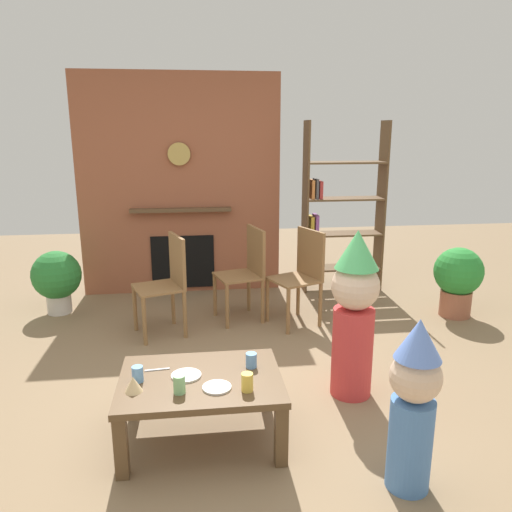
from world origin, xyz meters
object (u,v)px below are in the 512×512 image
dining_chair_middle (247,268)px  coffee_table (201,387)px  potted_plant_short (57,278)px  bookshelf (337,214)px  child_in_pink (354,310)px  paper_cup_near_left (247,382)px  paper_cup_near_right (251,360)px  paper_plate_rear (217,387)px  birthday_cake_slice (133,384)px  dining_chair_left (168,279)px  paper_cup_far_left (179,384)px  child_with_cone_hat (414,401)px  dining_chair_right (302,271)px  paper_cup_center (138,374)px  potted_plant_tall (458,277)px  paper_plate_front (186,375)px

dining_chair_middle → coffee_table: bearing=60.7°
dining_chair_middle → potted_plant_short: bearing=-26.8°
bookshelf → child_in_pink: bookshelf is taller
bookshelf → paper_cup_near_left: (-1.34, -2.92, -0.42)m
paper_cup_near_right → potted_plant_short: potted_plant_short is taller
paper_plate_rear → birthday_cake_slice: (-0.46, 0.02, 0.04)m
paper_cup_near_left → dining_chair_left: size_ratio=0.12×
dining_chair_middle → paper_cup_far_left: bearing=58.7°
birthday_cake_slice → child_in_pink: size_ratio=0.09×
coffee_table → dining_chair_left: bearing=98.8°
child_with_cone_hat → dining_chair_right: bearing=-60.7°
paper_cup_near_right → dining_chair_right: size_ratio=0.10×
child_with_cone_hat → child_in_pink: 0.96m
paper_cup_center → potted_plant_short: bearing=114.1°
dining_chair_left → dining_chair_middle: size_ratio=1.00×
paper_cup_center → child_with_cone_hat: 1.51m
paper_plate_rear → potted_plant_tall: size_ratio=0.24×
paper_cup_near_right → paper_cup_center: bearing=-171.9°
coffee_table → paper_cup_near_right: 0.34m
birthday_cake_slice → dining_chair_left: 1.78m
bookshelf → dining_chair_middle: (-1.11, -0.81, -0.36)m
paper_cup_center → dining_chair_left: bearing=86.5°
paper_plate_rear → dining_chair_right: bearing=64.6°
paper_cup_far_left → paper_plate_rear: paper_cup_far_left is taller
child_with_cone_hat → potted_plant_short: 3.76m
child_with_cone_hat → paper_cup_near_right: bearing=-13.4°
dining_chair_right → paper_plate_rear: bearing=41.6°
paper_plate_front → paper_plate_rear: bearing=-43.2°
paper_cup_near_right → birthday_cake_slice: size_ratio=0.90×
child_in_pink → paper_plate_rear: bearing=8.3°
coffee_table → paper_cup_far_left: (-0.12, -0.16, 0.12)m
paper_cup_near_right → paper_cup_center: paper_cup_center is taller
paper_cup_near_right → potted_plant_tall: 2.77m
paper_cup_center → potted_plant_tall: size_ratio=0.13×
dining_chair_left → bookshelf: bearing=-168.7°
paper_cup_center → bookshelf: bearing=54.5°
dining_chair_middle → child_in_pink: bearing=95.1°
child_in_pink → potted_plant_tall: (1.50, 1.33, -0.22)m
child_in_pink → dining_chair_middle: (-0.57, 1.52, -0.11)m
coffee_table → dining_chair_right: 2.02m
paper_cup_center → coffee_table: bearing=-0.1°
coffee_table → paper_cup_near_right: bearing=17.0°
paper_cup_near_left → paper_cup_far_left: same height
bookshelf → dining_chair_left: (-1.85, -1.07, -0.36)m
bookshelf → coffee_table: bearing=-120.3°
birthday_cake_slice → potted_plant_short: 2.63m
paper_cup_far_left → child_in_pink: (1.17, 0.56, 0.17)m
paper_cup_center → child_with_cone_hat: size_ratio=0.10×
paper_plate_rear → birthday_cake_slice: birthday_cake_slice is taller
coffee_table → child_in_pink: bearing=20.9°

